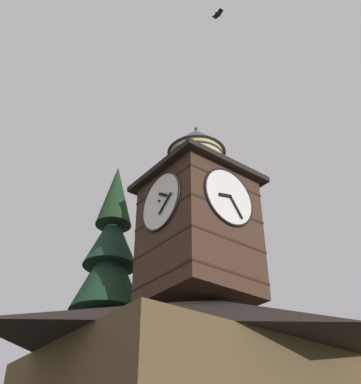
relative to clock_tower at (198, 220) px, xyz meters
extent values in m
pyramid|color=black|center=(-0.08, 0.65, -5.01)|extent=(12.53, 9.10, 2.48)
cube|color=#422B1E|center=(-0.02, -0.02, -1.02)|extent=(3.92, 3.92, 5.50)
cube|color=black|center=(-0.02, -0.02, -3.11)|extent=(3.96, 3.96, 0.10)
cube|color=black|center=(-0.02, -0.02, -1.74)|extent=(3.96, 3.96, 0.10)
cube|color=black|center=(-0.02, -0.02, -0.37)|extent=(3.96, 3.96, 0.10)
cube|color=black|center=(-0.02, -0.02, 1.01)|extent=(3.96, 3.96, 0.10)
cylinder|color=white|center=(-0.02, 1.97, 0.19)|extent=(2.55, 0.10, 2.55)
torus|color=black|center=(-0.02, 1.99, 0.19)|extent=(2.65, 0.10, 2.65)
cube|color=black|center=(0.29, 2.07, 0.12)|extent=(0.65, 0.04, 0.26)
cube|color=black|center=(-0.32, 2.07, -0.24)|extent=(0.66, 0.04, 0.90)
sphere|color=black|center=(-0.02, 2.08, 0.19)|extent=(0.10, 0.10, 0.10)
cylinder|color=white|center=(1.97, -0.02, 0.19)|extent=(0.10, 2.55, 2.55)
torus|color=black|center=(1.99, -0.02, 0.19)|extent=(0.10, 2.65, 2.65)
cube|color=black|center=(2.07, 0.24, 0.37)|extent=(0.04, 0.60, 0.45)
cube|color=black|center=(2.07, 0.39, -0.13)|extent=(0.04, 0.88, 0.70)
sphere|color=black|center=(2.08, -0.02, 0.19)|extent=(0.10, 0.10, 0.10)
cube|color=black|center=(-0.02, -0.02, 1.85)|extent=(4.62, 4.62, 0.25)
cylinder|color=tan|center=(-0.02, -0.02, 2.80)|extent=(2.49, 2.49, 1.65)
cylinder|color=#2D2319|center=(-0.02, -0.02, 2.25)|extent=(2.55, 2.55, 0.10)
cylinder|color=#2D2319|center=(-0.02, -0.02, 2.80)|extent=(2.55, 2.55, 0.10)
cylinder|color=#2D2319|center=(-0.02, -0.02, 3.35)|extent=(2.55, 2.55, 0.10)
cone|color=#384251|center=(-0.02, -0.02, 4.34)|extent=(2.79, 2.79, 1.43)
sphere|color=#384251|center=(-0.02, -0.02, 5.16)|extent=(0.16, 0.16, 0.16)
cone|color=#19371B|center=(1.30, -5.17, -5.80)|extent=(5.06, 5.06, 3.60)
cone|color=black|center=(1.30, -5.17, -3.25)|extent=(4.26, 4.26, 4.14)
cone|color=#193521|center=(1.30, -5.17, -1.06)|extent=(3.45, 3.45, 3.95)
cone|color=#183321|center=(1.30, -5.17, 0.76)|extent=(2.65, 2.65, 3.05)
cone|color=#1C331C|center=(1.30, -5.17, 3.33)|extent=(1.84, 1.84, 3.62)
ellipsoid|color=black|center=(2.44, 4.52, 7.19)|extent=(0.29, 0.17, 0.16)
cube|color=black|center=(2.44, 4.66, 7.19)|extent=(0.21, 0.28, 0.12)
cube|color=black|center=(2.43, 4.38, 7.19)|extent=(0.21, 0.28, 0.12)
camera|label=1|loc=(11.73, 13.97, -10.21)|focal=44.95mm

